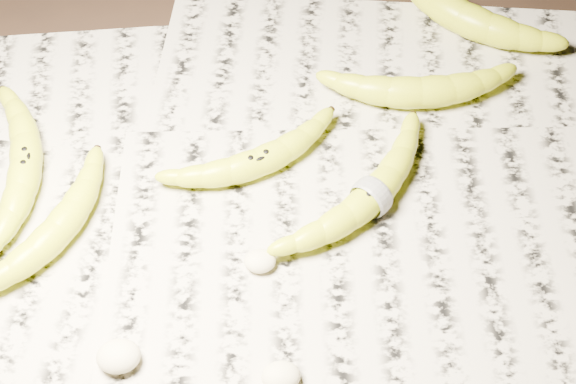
{
  "coord_description": "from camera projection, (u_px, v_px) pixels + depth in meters",
  "views": [
    {
      "loc": [
        -0.05,
        -0.47,
        0.68
      ],
      "look_at": [
        -0.01,
        -0.0,
        0.05
      ],
      "focal_mm": 50.0,
      "sensor_mm": 36.0,
      "label": 1
    }
  ],
  "objects": [
    {
      "name": "banana_left_b",
      "position": [
        56.0,
        229.0,
        0.79
      ],
      "size": [
        0.14,
        0.17,
        0.03
      ],
      "primitive_type": null,
      "rotation": [
        0.0,
        0.0,
        0.96
      ],
      "color": "#CFDF1B",
      "rests_on": "newspaper_patch"
    },
    {
      "name": "flesh_chunk_b",
      "position": [
        281.0,
        374.0,
        0.71
      ],
      "size": [
        0.03,
        0.03,
        0.02
      ],
      "primitive_type": "ellipsoid",
      "color": "beige",
      "rests_on": "newspaper_patch"
    },
    {
      "name": "newspaper_patch",
      "position": [
        260.0,
        199.0,
        0.84
      ],
      "size": [
        0.9,
        0.7,
        0.01
      ],
      "primitive_type": "cube",
      "color": "#BAB29F",
      "rests_on": "ground"
    },
    {
      "name": "banana_center",
      "position": [
        258.0,
        160.0,
        0.84
      ],
      "size": [
        0.18,
        0.11,
        0.03
      ],
      "primitive_type": null,
      "rotation": [
        0.0,
        0.0,
        0.38
      ],
      "color": "#CFDF1B",
      "rests_on": "newspaper_patch"
    },
    {
      "name": "ground",
      "position": [
        294.0,
        218.0,
        0.83
      ],
      "size": [
        3.0,
        3.0,
        0.0
      ],
      "primitive_type": "plane",
      "color": "black",
      "rests_on": "ground"
    },
    {
      "name": "banana_upper_a",
      "position": [
        420.0,
        90.0,
        0.9
      ],
      "size": [
        0.2,
        0.07,
        0.04
      ],
      "primitive_type": null,
      "rotation": [
        0.0,
        0.0,
        -0.04
      ],
      "color": "#CFDF1B",
      "rests_on": "newspaper_patch"
    },
    {
      "name": "banana_left_a",
      "position": [
        25.0,
        163.0,
        0.84
      ],
      "size": [
        0.06,
        0.2,
        0.03
      ],
      "primitive_type": null,
      "rotation": [
        0.0,
        0.0,
        1.6
      ],
      "color": "#CFDF1B",
      "rests_on": "newspaper_patch"
    },
    {
      "name": "banana_upper_b",
      "position": [
        463.0,
        15.0,
        0.97
      ],
      "size": [
        0.19,
        0.19,
        0.04
      ],
      "primitive_type": null,
      "rotation": [
        0.0,
        0.0,
        -0.76
      ],
      "color": "#CFDF1B",
      "rests_on": "newspaper_patch"
    },
    {
      "name": "flesh_chunk_c",
      "position": [
        260.0,
        259.0,
        0.78
      ],
      "size": [
        0.03,
        0.03,
        0.02
      ],
      "primitive_type": "ellipsoid",
      "color": "beige",
      "rests_on": "newspaper_patch"
    },
    {
      "name": "flesh_chunk_a",
      "position": [
        118.0,
        354.0,
        0.72
      ],
      "size": [
        0.04,
        0.03,
        0.02
      ],
      "primitive_type": "ellipsoid",
      "color": "beige",
      "rests_on": "newspaper_patch"
    },
    {
      "name": "measuring_tape",
      "position": [
        372.0,
        195.0,
        0.81
      ],
      "size": [
        0.03,
        0.03,
        0.04
      ],
      "primitive_type": "torus",
      "rotation": [
        0.0,
        1.57,
        0.76
      ],
      "color": "white",
      "rests_on": "newspaper_patch"
    },
    {
      "name": "banana_taped",
      "position": [
        372.0,
        195.0,
        0.81
      ],
      "size": [
        0.19,
        0.18,
        0.03
      ],
      "primitive_type": null,
      "rotation": [
        0.0,
        0.0,
        0.76
      ],
      "color": "#CFDF1B",
      "rests_on": "newspaper_patch"
    }
  ]
}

